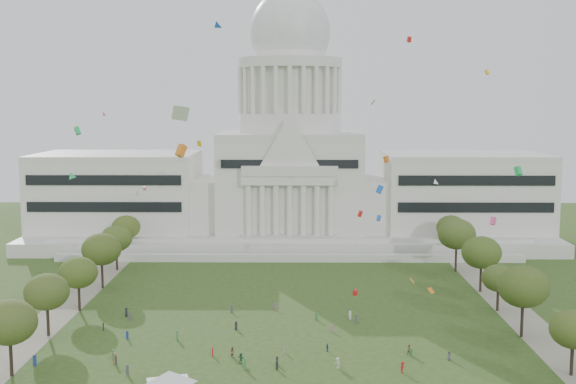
# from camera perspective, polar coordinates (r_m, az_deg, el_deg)

# --- Properties ---
(ground) EXTENTS (400.00, 400.00, 0.00)m
(ground) POSITION_cam_1_polar(r_m,az_deg,el_deg) (122.22, -0.20, -13.91)
(ground) COLOR #2F4A1C
(ground) RESTS_ON ground
(capitol) EXTENTS (160.00, 64.50, 91.30)m
(capitol) POSITION_cam_1_polar(r_m,az_deg,el_deg) (228.70, 0.16, 1.70)
(capitol) COLOR silver
(capitol) RESTS_ON ground
(path_left) EXTENTS (8.00, 160.00, 0.04)m
(path_left) POSITION_cam_1_polar(r_m,az_deg,el_deg) (158.51, -17.92, -9.29)
(path_left) COLOR gray
(path_left) RESTS_ON ground
(path_right) EXTENTS (8.00, 160.00, 0.04)m
(path_right) POSITION_cam_1_polar(r_m,az_deg,el_deg) (157.62, 17.92, -9.39)
(path_right) COLOR gray
(path_right) RESTS_ON ground
(row_tree_l_1) EXTENTS (8.86, 8.86, 12.59)m
(row_tree_l_1) POSITION_cam_1_polar(r_m,az_deg,el_deg) (125.05, -21.16, -9.58)
(row_tree_l_1) COLOR black
(row_tree_l_1) RESTS_ON ground
(row_tree_r_1) EXTENTS (7.58, 7.58, 10.78)m
(row_tree_r_1) POSITION_cam_1_polar(r_m,az_deg,el_deg) (126.22, 21.62, -10.06)
(row_tree_r_1) COLOR black
(row_tree_r_1) RESTS_ON ground
(row_tree_l_2) EXTENTS (8.42, 8.42, 11.97)m
(row_tree_l_2) POSITION_cam_1_polar(r_m,az_deg,el_deg) (143.78, -18.53, -7.49)
(row_tree_l_2) COLOR black
(row_tree_l_2) RESTS_ON ground
(row_tree_r_2) EXTENTS (9.55, 9.55, 13.58)m
(row_tree_r_2) POSITION_cam_1_polar(r_m,az_deg,el_deg) (142.44, 18.10, -7.13)
(row_tree_r_2) COLOR black
(row_tree_r_2) RESTS_ON ground
(row_tree_l_3) EXTENTS (8.12, 8.12, 11.55)m
(row_tree_l_3) POSITION_cam_1_polar(r_m,az_deg,el_deg) (158.90, -16.24, -6.14)
(row_tree_l_3) COLOR black
(row_tree_l_3) RESTS_ON ground
(row_tree_r_3) EXTENTS (7.01, 7.01, 9.98)m
(row_tree_r_3) POSITION_cam_1_polar(r_m,az_deg,el_deg) (158.95, 16.29, -6.55)
(row_tree_r_3) COLOR black
(row_tree_r_3) RESTS_ON ground
(row_tree_l_4) EXTENTS (9.29, 9.29, 13.21)m
(row_tree_l_4) POSITION_cam_1_polar(r_m,az_deg,el_deg) (176.02, -14.52, -4.41)
(row_tree_l_4) COLOR black
(row_tree_l_4) RESTS_ON ground
(row_tree_r_4) EXTENTS (9.19, 9.19, 13.06)m
(row_tree_r_4) POSITION_cam_1_polar(r_m,az_deg,el_deg) (173.22, 15.04, -4.64)
(row_tree_r_4) COLOR black
(row_tree_r_4) RESTS_ON ground
(row_tree_l_5) EXTENTS (8.33, 8.33, 11.85)m
(row_tree_l_5) POSITION_cam_1_polar(r_m,az_deg,el_deg) (194.15, -13.42, -3.60)
(row_tree_l_5) COLOR black
(row_tree_l_5) RESTS_ON ground
(row_tree_r_5) EXTENTS (9.82, 9.82, 13.96)m
(row_tree_r_5) POSITION_cam_1_polar(r_m,az_deg,el_deg) (192.02, 13.18, -3.25)
(row_tree_r_5) COLOR black
(row_tree_r_5) RESTS_ON ground
(row_tree_l_6) EXTENTS (8.19, 8.19, 11.64)m
(row_tree_l_6) POSITION_cam_1_polar(r_m,az_deg,el_deg) (211.89, -12.68, -2.73)
(row_tree_l_6) COLOR black
(row_tree_l_6) RESTS_ON ground
(row_tree_r_6) EXTENTS (8.42, 8.42, 11.97)m
(row_tree_r_6) POSITION_cam_1_polar(r_m,az_deg,el_deg) (210.04, 12.77, -2.75)
(row_tree_r_6) COLOR black
(row_tree_r_6) RESTS_ON ground
(event_tent) EXTENTS (10.70, 10.70, 4.81)m
(event_tent) POSITION_cam_1_polar(r_m,az_deg,el_deg) (110.70, -9.38, -14.23)
(event_tent) COLOR #4C4C4C
(event_tent) RESTS_ON ground
(person_0) EXTENTS (0.93, 0.84, 1.60)m
(person_0) POSITION_cam_1_polar(r_m,az_deg,el_deg) (129.34, 12.62, -12.50)
(person_0) COLOR #4C4C51
(person_0) RESTS_ON ground
(person_2) EXTENTS (1.07, 0.90, 1.90)m
(person_2) POSITION_cam_1_polar(r_m,az_deg,el_deg) (130.57, 9.57, -12.17)
(person_2) COLOR olive
(person_2) RESTS_ON ground
(person_3) EXTENTS (1.19, 1.34, 1.86)m
(person_3) POSITION_cam_1_polar(r_m,az_deg,el_deg) (123.05, 3.95, -13.31)
(person_3) COLOR silver
(person_3) RESTS_ON ground
(person_4) EXTENTS (0.52, 0.94, 1.61)m
(person_4) POSITION_cam_1_polar(r_m,az_deg,el_deg) (129.89, -0.31, -12.24)
(person_4) COLOR silver
(person_4) RESTS_ON ground
(person_5) EXTENTS (1.73, 1.59, 1.82)m
(person_5) POSITION_cam_1_polar(r_m,az_deg,el_deg) (125.09, -3.74, -12.98)
(person_5) COLOR #33723F
(person_5) RESTS_ON ground
(person_8) EXTENTS (1.01, 0.94, 1.78)m
(person_8) POSITION_cam_1_polar(r_m,az_deg,el_deg) (128.22, -4.42, -12.48)
(person_8) COLOR olive
(person_8) RESTS_ON ground
(person_9) EXTENTS (1.24, 1.37, 1.90)m
(person_9) POSITION_cam_1_polar(r_m,az_deg,el_deg) (122.29, 9.04, -13.51)
(person_9) COLOR #B21E1E
(person_9) RESTS_ON ground
(person_10) EXTENTS (0.75, 0.96, 1.44)m
(person_10) POSITION_cam_1_polar(r_m,az_deg,el_deg) (130.67, 3.13, -12.17)
(person_10) COLOR navy
(person_10) RESTS_ON ground
(distant_crowd) EXTENTS (64.21, 37.12, 1.94)m
(distant_crowd) POSITION_cam_1_polar(r_m,az_deg,el_deg) (136.38, -6.57, -11.31)
(distant_crowd) COLOR navy
(distant_crowd) RESTS_ON ground
(kite_swarm) EXTENTS (84.81, 105.31, 65.84)m
(kite_swarm) POSITION_cam_1_polar(r_m,az_deg,el_deg) (127.78, 0.27, 2.61)
(kite_swarm) COLOR yellow
(kite_swarm) RESTS_ON ground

